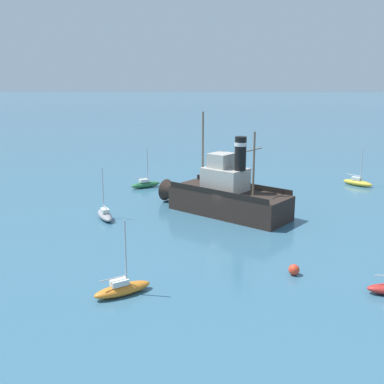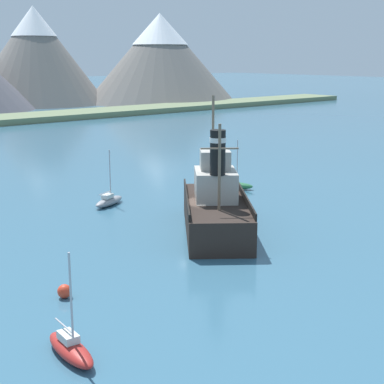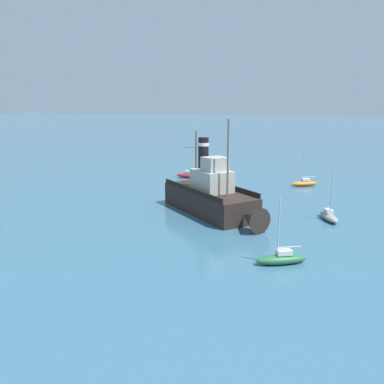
# 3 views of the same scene
# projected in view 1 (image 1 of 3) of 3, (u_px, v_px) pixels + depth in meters

# --- Properties ---
(ground_plane) EXTENTS (600.00, 600.00, 0.00)m
(ground_plane) POSITION_uv_depth(u_px,v_px,m) (224.00, 217.00, 46.49)
(ground_plane) COLOR #38667F
(old_tugboat) EXTENTS (11.59, 13.38, 9.90)m
(old_tugboat) POSITION_uv_depth(u_px,v_px,m) (224.00, 195.00, 47.43)
(old_tugboat) COLOR #2D231E
(old_tugboat) RESTS_ON ground
(sailboat_green) EXTENTS (2.90, 3.82, 4.90)m
(sailboat_green) POSITION_uv_depth(u_px,v_px,m) (145.00, 184.00, 58.46)
(sailboat_green) COLOR #286B3D
(sailboat_green) RESTS_ON ground
(sailboat_yellow) EXTENTS (3.46, 3.47, 4.90)m
(sailboat_yellow) POSITION_uv_depth(u_px,v_px,m) (358.00, 182.00, 59.43)
(sailboat_yellow) COLOR gold
(sailboat_yellow) RESTS_ON ground
(sailboat_grey) EXTENTS (3.92, 2.55, 4.90)m
(sailboat_grey) POSITION_uv_depth(u_px,v_px,m) (105.00, 215.00, 45.93)
(sailboat_grey) COLOR gray
(sailboat_grey) RESTS_ON ground
(sailboat_orange) EXTENTS (3.01, 3.78, 4.90)m
(sailboat_orange) POSITION_uv_depth(u_px,v_px,m) (122.00, 288.00, 30.23)
(sailboat_orange) COLOR orange
(sailboat_orange) RESTS_ON ground
(mooring_buoy) EXTENTS (0.76, 0.76, 0.76)m
(mooring_buoy) POSITION_uv_depth(u_px,v_px,m) (294.00, 270.00, 33.20)
(mooring_buoy) COLOR red
(mooring_buoy) RESTS_ON ground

